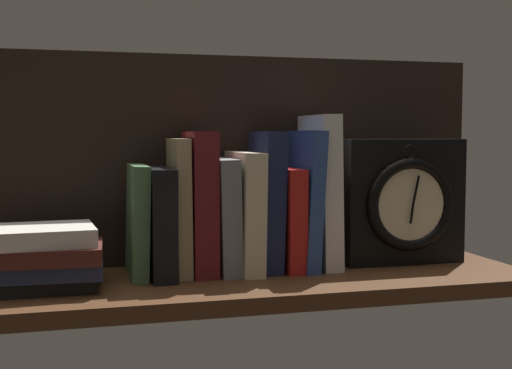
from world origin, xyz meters
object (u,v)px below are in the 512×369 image
at_px(book_white_catcher, 320,191).
at_px(book_blue_modern, 303,199).
at_px(book_red_requiem, 286,218).
at_px(book_stack_side, 44,258).
at_px(book_gray_chess, 223,215).
at_px(book_navy_bierce, 266,201).
at_px(book_green_romantic, 137,221).
at_px(book_tan_shortstories, 179,207).
at_px(book_black_skeptic, 159,222).
at_px(book_maroon_dawkins, 200,203).
at_px(book_cream_twain, 244,212).
at_px(framed_clock, 404,202).

bearing_deg(book_white_catcher, book_blue_modern, 180.00).
xyz_separation_m(book_red_requiem, book_stack_side, (-0.39, -0.06, -0.04)).
distance_m(book_gray_chess, book_stack_side, 0.29).
xyz_separation_m(book_navy_bierce, book_red_requiem, (0.04, 0.00, -0.03)).
height_order(book_green_romantic, book_tan_shortstories, book_tan_shortstories).
relative_size(book_green_romantic, book_navy_bierce, 0.77).
height_order(book_black_skeptic, book_blue_modern, book_blue_modern).
relative_size(book_maroon_dawkins, book_cream_twain, 1.17).
bearing_deg(book_tan_shortstories, book_red_requiem, 0.00).
distance_m(book_black_skeptic, book_navy_bierce, 0.18).
bearing_deg(book_blue_modern, book_cream_twain, 180.00).
relative_size(book_blue_modern, book_stack_side, 1.36).
distance_m(book_maroon_dawkins, book_stack_side, 0.26).
bearing_deg(book_maroon_dawkins, book_tan_shortstories, 180.00).
xyz_separation_m(book_green_romantic, book_cream_twain, (0.18, 0.00, 0.01)).
bearing_deg(book_maroon_dawkins, framed_clock, -2.34).
xyz_separation_m(book_black_skeptic, book_maroon_dawkins, (0.07, 0.00, 0.03)).
bearing_deg(book_stack_side, book_tan_shortstories, 15.30).
xyz_separation_m(book_black_skeptic, book_blue_modern, (0.24, 0.00, 0.03)).
xyz_separation_m(book_green_romantic, book_navy_bierce, (0.21, 0.00, 0.03)).
distance_m(book_tan_shortstories, book_blue_modern, 0.21).
bearing_deg(book_maroon_dawkins, book_navy_bierce, 0.00).
xyz_separation_m(book_white_catcher, book_stack_side, (-0.45, -0.06, -0.08)).
relative_size(book_tan_shortstories, book_red_requiem, 1.29).
xyz_separation_m(book_gray_chess, framed_clock, (0.32, -0.01, 0.02)).
bearing_deg(book_navy_bierce, framed_clock, -3.40).
bearing_deg(book_navy_bierce, book_green_romantic, 180.00).
relative_size(book_tan_shortstories, book_white_catcher, 0.85).
xyz_separation_m(book_red_requiem, book_white_catcher, (0.06, 0.00, 0.04)).
distance_m(book_blue_modern, framed_clock, 0.18).
bearing_deg(book_green_romantic, book_tan_shortstories, 0.00).
height_order(book_green_romantic, book_maroon_dawkins, book_maroon_dawkins).
xyz_separation_m(book_maroon_dawkins, book_stack_side, (-0.24, -0.06, -0.07)).
bearing_deg(book_red_requiem, book_blue_modern, 0.00).
bearing_deg(book_red_requiem, book_green_romantic, 180.00).
xyz_separation_m(book_cream_twain, book_red_requiem, (0.07, 0.00, -0.01)).
height_order(book_red_requiem, book_blue_modern, book_blue_modern).
distance_m(book_gray_chess, book_white_catcher, 0.17).
bearing_deg(book_cream_twain, book_stack_side, -169.81).
relative_size(book_red_requiem, book_stack_side, 0.99).
bearing_deg(book_white_catcher, book_gray_chess, 180.00).
distance_m(book_green_romantic, book_maroon_dawkins, 0.10).
bearing_deg(framed_clock, book_cream_twain, 177.05).
relative_size(framed_clock, book_stack_side, 1.27).
xyz_separation_m(book_tan_shortstories, book_white_catcher, (0.24, 0.00, 0.02)).
bearing_deg(book_cream_twain, book_tan_shortstories, 180.00).
bearing_deg(framed_clock, book_tan_shortstories, 177.86).
bearing_deg(book_maroon_dawkins, book_stack_side, -166.76).
bearing_deg(framed_clock, book_red_requiem, 176.04).
bearing_deg(book_tan_shortstories, book_white_catcher, 0.00).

